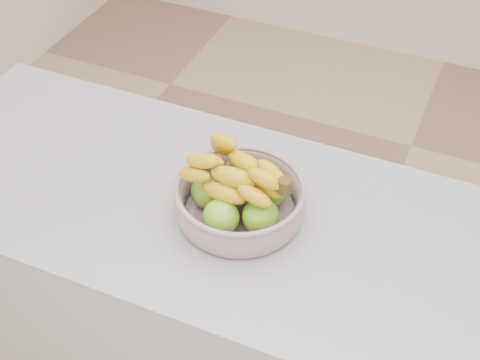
% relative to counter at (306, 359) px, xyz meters
% --- Properties ---
extents(counter, '(2.00, 0.60, 0.90)m').
position_rel_counter_xyz_m(counter, '(0.00, 0.00, 0.00)').
color(counter, gray).
rests_on(counter, ground).
extents(fruit_bowl, '(0.28, 0.28, 0.15)m').
position_rel_counter_xyz_m(fruit_bowl, '(-0.18, 0.00, 0.50)').
color(fruit_bowl, '#93A3B0').
rests_on(fruit_bowl, counter).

